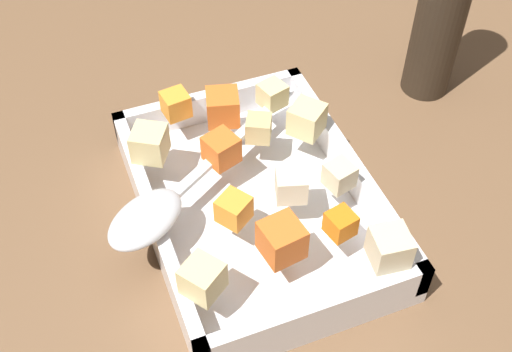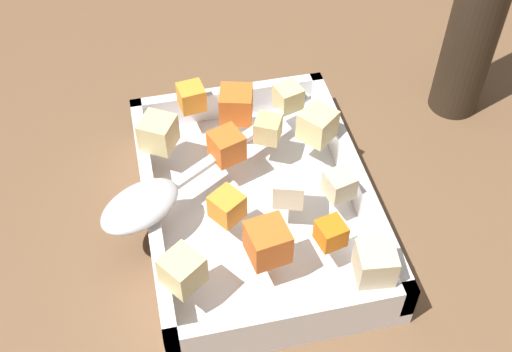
% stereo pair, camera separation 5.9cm
% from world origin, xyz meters
% --- Properties ---
extents(ground_plane, '(4.00, 4.00, 0.00)m').
position_xyz_m(ground_plane, '(0.00, 0.00, 0.00)').
color(ground_plane, brown).
extents(baking_dish, '(0.29, 0.21, 0.05)m').
position_xyz_m(baking_dish, '(-0.01, 0.02, 0.02)').
color(baking_dish, silver).
rests_on(baking_dish, ground_plane).
extents(carrot_chunk_near_right, '(0.04, 0.04, 0.03)m').
position_xyz_m(carrot_chunk_near_right, '(0.07, 0.01, 0.07)').
color(carrot_chunk_near_right, orange).
rests_on(carrot_chunk_near_right, baking_dish).
extents(carrot_chunk_corner_ne, '(0.03, 0.03, 0.02)m').
position_xyz_m(carrot_chunk_corner_ne, '(0.07, 0.07, 0.06)').
color(carrot_chunk_corner_ne, orange).
rests_on(carrot_chunk_corner_ne, baking_dish).
extents(carrot_chunk_far_left, '(0.04, 0.04, 0.03)m').
position_xyz_m(carrot_chunk_far_left, '(-0.05, -0.00, 0.06)').
color(carrot_chunk_far_left, orange).
rests_on(carrot_chunk_far_left, baking_dish).
extents(carrot_chunk_heap_top, '(0.04, 0.04, 0.03)m').
position_xyz_m(carrot_chunk_heap_top, '(-0.11, 0.02, 0.07)').
color(carrot_chunk_heap_top, orange).
rests_on(carrot_chunk_heap_top, baking_dish).
extents(carrot_chunk_corner_se, '(0.03, 0.03, 0.03)m').
position_xyz_m(carrot_chunk_corner_se, '(-0.13, -0.02, 0.06)').
color(carrot_chunk_corner_se, orange).
rests_on(carrot_chunk_corner_se, baking_dish).
extents(carrot_chunk_near_left, '(0.04, 0.04, 0.03)m').
position_xyz_m(carrot_chunk_near_left, '(0.02, -0.01, 0.06)').
color(carrot_chunk_near_left, orange).
rests_on(carrot_chunk_near_left, baking_dish).
extents(potato_chunk_near_spoon, '(0.03, 0.03, 0.02)m').
position_xyz_m(potato_chunk_near_spoon, '(-0.07, 0.04, 0.06)').
color(potato_chunk_near_spoon, tan).
rests_on(potato_chunk_near_spoon, baking_dish).
extents(potato_chunk_front_center, '(0.03, 0.03, 0.03)m').
position_xyz_m(potato_chunk_front_center, '(0.01, 0.04, 0.06)').
color(potato_chunk_front_center, beige).
rests_on(potato_chunk_front_center, baking_dish).
extents(potato_chunk_mid_right, '(0.04, 0.04, 0.03)m').
position_xyz_m(potato_chunk_mid_right, '(0.08, -0.06, 0.06)').
color(potato_chunk_mid_right, '#E0CC89').
rests_on(potato_chunk_mid_right, baking_dish).
extents(potato_chunk_far_right, '(0.04, 0.04, 0.03)m').
position_xyz_m(potato_chunk_far_right, '(-0.06, 0.09, 0.06)').
color(potato_chunk_far_right, '#E0CC89').
rests_on(potato_chunk_far_right, baking_dish).
extents(potato_chunk_heap_side, '(0.04, 0.04, 0.03)m').
position_xyz_m(potato_chunk_heap_side, '(-0.08, -0.06, 0.07)').
color(potato_chunk_heap_side, '#E0CC89').
rests_on(potato_chunk_heap_side, baking_dish).
extents(potato_chunk_back_center, '(0.03, 0.03, 0.02)m').
position_xyz_m(potato_chunk_back_center, '(0.02, 0.09, 0.06)').
color(potato_chunk_back_center, beige).
rests_on(potato_chunk_back_center, baking_dish).
extents(potato_chunk_mid_left, '(0.03, 0.03, 0.03)m').
position_xyz_m(potato_chunk_mid_left, '(0.11, 0.09, 0.06)').
color(potato_chunk_mid_left, beige).
rests_on(potato_chunk_mid_left, baking_dish).
extents(potato_chunk_center, '(0.03, 0.03, 0.02)m').
position_xyz_m(potato_chunk_center, '(-0.11, 0.08, 0.06)').
color(potato_chunk_center, '#E0CC89').
rests_on(potato_chunk_center, baking_dish).
extents(serving_spoon, '(0.16, 0.23, 0.02)m').
position_xyz_m(serving_spoon, '(-0.01, -0.08, 0.06)').
color(serving_spoon, silver).
rests_on(serving_spoon, baking_dish).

